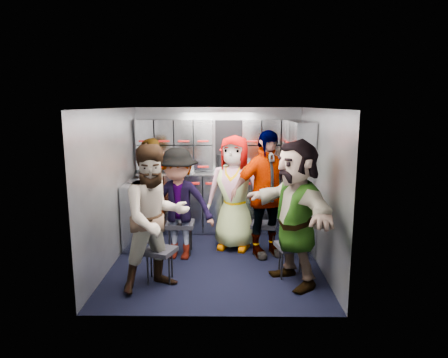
{
  "coord_description": "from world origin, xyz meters",
  "views": [
    {
      "loc": [
        0.17,
        -5.28,
        2.16
      ],
      "look_at": [
        0.11,
        0.35,
        1.1
      ],
      "focal_mm": 32.0,
      "sensor_mm": 36.0,
      "label": 1
    }
  ],
  "objects_px": {
    "jump_seat_mid_right": "(264,226)",
    "attendant_arc_b": "(178,204)",
    "jump_seat_near_right": "(292,248)",
    "attendant_standing": "(150,191)",
    "jump_seat_near_left": "(160,252)",
    "attendant_arc_a": "(156,218)",
    "attendant_arc_c": "(234,193)",
    "attendant_arc_e": "(295,213)",
    "jump_seat_mid_left": "(180,226)",
    "attendant_arc_d": "(265,194)",
    "jump_seat_center": "(234,221)"
  },
  "relations": [
    {
      "from": "jump_seat_mid_left",
      "to": "jump_seat_mid_right",
      "type": "distance_m",
      "value": 1.23
    },
    {
      "from": "jump_seat_mid_right",
      "to": "attendant_arc_a",
      "type": "height_order",
      "value": "attendant_arc_a"
    },
    {
      "from": "jump_seat_near_right",
      "to": "attendant_arc_d",
      "type": "distance_m",
      "value": 0.94
    },
    {
      "from": "attendant_arc_e",
      "to": "attendant_arc_d",
      "type": "bearing_deg",
      "value": 171.51
    },
    {
      "from": "attendant_arc_c",
      "to": "attendant_standing",
      "type": "bearing_deg",
      "value": -176.56
    },
    {
      "from": "attendant_arc_b",
      "to": "jump_seat_mid_right",
      "type": "bearing_deg",
      "value": 21.87
    },
    {
      "from": "attendant_standing",
      "to": "attendant_arc_b",
      "type": "height_order",
      "value": "attendant_standing"
    },
    {
      "from": "jump_seat_mid_left",
      "to": "attendant_arc_c",
      "type": "distance_m",
      "value": 0.93
    },
    {
      "from": "jump_seat_center",
      "to": "attendant_arc_e",
      "type": "bearing_deg",
      "value": -62.73
    },
    {
      "from": "attendant_arc_c",
      "to": "attendant_arc_a",
      "type": "bearing_deg",
      "value": -108.61
    },
    {
      "from": "jump_seat_near_left",
      "to": "attendant_arc_a",
      "type": "bearing_deg",
      "value": -90.0
    },
    {
      "from": "jump_seat_mid_left",
      "to": "attendant_arc_c",
      "type": "height_order",
      "value": "attendant_arc_c"
    },
    {
      "from": "attendant_arc_d",
      "to": "attendant_arc_b",
      "type": "bearing_deg",
      "value": 162.66
    },
    {
      "from": "jump_seat_near_left",
      "to": "attendant_arc_d",
      "type": "relative_size",
      "value": 0.25
    },
    {
      "from": "jump_seat_center",
      "to": "attendant_arc_d",
      "type": "xyz_separation_m",
      "value": [
        0.44,
        -0.47,
        0.54
      ]
    },
    {
      "from": "jump_seat_mid_left",
      "to": "attendant_arc_d",
      "type": "height_order",
      "value": "attendant_arc_d"
    },
    {
      "from": "jump_seat_mid_left",
      "to": "attendant_standing",
      "type": "height_order",
      "value": "attendant_standing"
    },
    {
      "from": "attendant_arc_a",
      "to": "attendant_arc_e",
      "type": "bearing_deg",
      "value": -26.33
    },
    {
      "from": "jump_seat_center",
      "to": "attendant_arc_e",
      "type": "distance_m",
      "value": 1.63
    },
    {
      "from": "jump_seat_center",
      "to": "jump_seat_mid_right",
      "type": "bearing_deg",
      "value": -33.99
    },
    {
      "from": "attendant_arc_b",
      "to": "attendant_arc_d",
      "type": "xyz_separation_m",
      "value": [
        1.22,
        0.12,
        0.12
      ]
    },
    {
      "from": "jump_seat_near_right",
      "to": "attendant_arc_d",
      "type": "relative_size",
      "value": 0.24
    },
    {
      "from": "jump_seat_mid_right",
      "to": "attendant_arc_b",
      "type": "height_order",
      "value": "attendant_arc_b"
    },
    {
      "from": "jump_seat_near_left",
      "to": "attendant_arc_c",
      "type": "distance_m",
      "value": 1.58
    },
    {
      "from": "jump_seat_near_left",
      "to": "attendant_arc_b",
      "type": "xyz_separation_m",
      "value": [
        0.14,
        0.77,
        0.41
      ]
    },
    {
      "from": "jump_seat_near_right",
      "to": "attendant_arc_e",
      "type": "bearing_deg",
      "value": -90.0
    },
    {
      "from": "attendant_arc_b",
      "to": "attendant_arc_c",
      "type": "distance_m",
      "value": 0.89
    },
    {
      "from": "jump_seat_near_left",
      "to": "jump_seat_center",
      "type": "height_order",
      "value": "jump_seat_near_left"
    },
    {
      "from": "jump_seat_near_right",
      "to": "attendant_standing",
      "type": "xyz_separation_m",
      "value": [
        -2.02,
        1.3,
        0.44
      ]
    },
    {
      "from": "jump_seat_near_right",
      "to": "attendant_standing",
      "type": "distance_m",
      "value": 2.44
    },
    {
      "from": "jump_seat_near_left",
      "to": "attendant_arc_c",
      "type": "xyz_separation_m",
      "value": [
        0.93,
        1.18,
        0.48
      ]
    },
    {
      "from": "jump_seat_near_left",
      "to": "attendant_arc_c",
      "type": "relative_size",
      "value": 0.26
    },
    {
      "from": "jump_seat_near_right",
      "to": "jump_seat_mid_left",
      "type": "bearing_deg",
      "value": 152.39
    },
    {
      "from": "jump_seat_mid_left",
      "to": "attendant_arc_a",
      "type": "relative_size",
      "value": 0.27
    },
    {
      "from": "attendant_arc_c",
      "to": "attendant_arc_d",
      "type": "relative_size",
      "value": 0.95
    },
    {
      "from": "jump_seat_mid_right",
      "to": "attendant_standing",
      "type": "height_order",
      "value": "attendant_standing"
    },
    {
      "from": "jump_seat_near_left",
      "to": "attendant_arc_e",
      "type": "distance_m",
      "value": 1.72
    },
    {
      "from": "jump_seat_mid_left",
      "to": "attendant_arc_e",
      "type": "height_order",
      "value": "attendant_arc_e"
    },
    {
      "from": "jump_seat_mid_right",
      "to": "attendant_arc_c",
      "type": "height_order",
      "value": "attendant_arc_c"
    },
    {
      "from": "jump_seat_center",
      "to": "attendant_standing",
      "type": "relative_size",
      "value": 0.25
    },
    {
      "from": "attendant_arc_b",
      "to": "attendant_arc_e",
      "type": "xyz_separation_m",
      "value": [
        1.5,
        -0.78,
        0.1
      ]
    },
    {
      "from": "jump_seat_near_left",
      "to": "attendant_arc_c",
      "type": "bearing_deg",
      "value": 51.89
    },
    {
      "from": "jump_seat_center",
      "to": "jump_seat_near_right",
      "type": "height_order",
      "value": "jump_seat_near_right"
    },
    {
      "from": "jump_seat_center",
      "to": "attendant_arc_c",
      "type": "height_order",
      "value": "attendant_arc_c"
    },
    {
      "from": "jump_seat_near_left",
      "to": "attendant_arc_a",
      "type": "distance_m",
      "value": 0.52
    },
    {
      "from": "jump_seat_mid_left",
      "to": "attendant_arc_a",
      "type": "bearing_deg",
      "value": -97.15
    },
    {
      "from": "attendant_standing",
      "to": "attendant_arc_a",
      "type": "height_order",
      "value": "attendant_arc_a"
    },
    {
      "from": "attendant_standing",
      "to": "attendant_arc_c",
      "type": "bearing_deg",
      "value": 42.13
    },
    {
      "from": "jump_seat_near_right",
      "to": "attendant_standing",
      "type": "relative_size",
      "value": 0.26
    },
    {
      "from": "attendant_standing",
      "to": "attendant_arc_e",
      "type": "bearing_deg",
      "value": 18.09
    }
  ]
}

